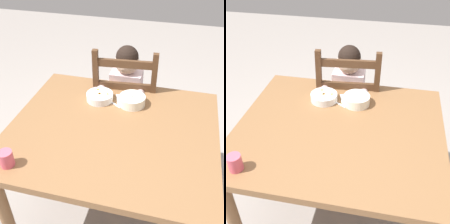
% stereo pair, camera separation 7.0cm
% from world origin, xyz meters
% --- Properties ---
extents(ground_plane, '(8.00, 8.00, 0.00)m').
position_xyz_m(ground_plane, '(0.00, 0.00, 0.00)').
color(ground_plane, gray).
extents(dining_table, '(1.14, 1.00, 0.72)m').
position_xyz_m(dining_table, '(0.00, 0.00, 0.62)').
color(dining_table, brown).
rests_on(dining_table, ground).
extents(dining_chair, '(0.46, 0.46, 0.99)m').
position_xyz_m(dining_chair, '(-0.04, 0.55, 0.46)').
color(dining_chair, '#4D321E').
rests_on(dining_chair, ground).
extents(child_figure, '(0.32, 0.31, 0.96)m').
position_xyz_m(child_figure, '(-0.04, 0.54, 0.63)').
color(child_figure, silver).
rests_on(child_figure, ground).
extents(bowl_of_peas, '(0.16, 0.16, 0.06)m').
position_xyz_m(bowl_of_peas, '(0.06, 0.25, 0.75)').
color(bowl_of_peas, white).
rests_on(bowl_of_peas, dining_table).
extents(bowl_of_carrots, '(0.17, 0.17, 0.05)m').
position_xyz_m(bowl_of_carrots, '(-0.15, 0.25, 0.74)').
color(bowl_of_carrots, white).
rests_on(bowl_of_carrots, dining_table).
extents(spoon, '(0.13, 0.09, 0.01)m').
position_xyz_m(spoon, '(-0.08, 0.25, 0.72)').
color(spoon, silver).
rests_on(spoon, dining_table).
extents(drinking_cup, '(0.07, 0.07, 0.08)m').
position_xyz_m(drinking_cup, '(-0.41, -0.40, 0.76)').
color(drinking_cup, '#E3596F').
rests_on(drinking_cup, dining_table).
extents(paper_napkin, '(0.16, 0.16, 0.00)m').
position_xyz_m(paper_napkin, '(0.02, 0.30, 0.72)').
color(paper_napkin, white).
rests_on(paper_napkin, dining_table).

